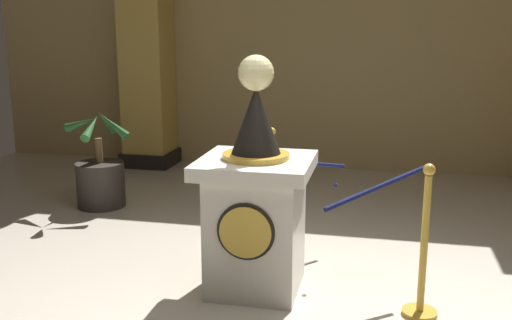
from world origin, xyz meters
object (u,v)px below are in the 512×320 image
object	(u,v)px
stanchion_far	(271,197)
potted_palm_left	(100,178)
pedestal_clock	(256,205)
stanchion_near	(423,263)

from	to	relation	value
stanchion_far	potted_palm_left	world-z (taller)	potted_palm_left
pedestal_clock	potted_palm_left	distance (m)	2.71
stanchion_near	potted_palm_left	size ratio (longest dim) A/B	0.99
stanchion_near	potted_palm_left	xyz separation A→B (m)	(-3.30, 1.84, -0.05)
stanchion_far	potted_palm_left	bearing A→B (deg)	166.67
pedestal_clock	stanchion_far	bearing A→B (deg)	95.53
stanchion_far	potted_palm_left	xyz separation A→B (m)	(-2.00, 0.47, -0.04)
pedestal_clock	potted_palm_left	bearing A→B (deg)	141.69
stanchion_near	potted_palm_left	world-z (taller)	potted_palm_left
pedestal_clock	potted_palm_left	xyz separation A→B (m)	(-2.11, 1.67, -0.33)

